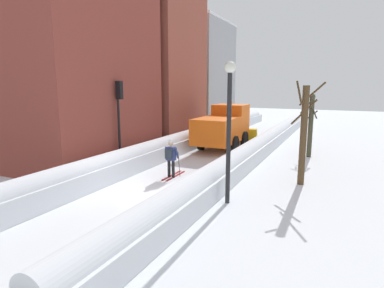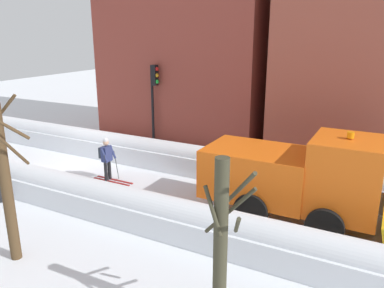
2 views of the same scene
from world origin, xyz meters
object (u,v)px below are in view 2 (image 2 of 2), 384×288
object	(u,v)px
skier	(107,157)
bare_tree_near	(6,181)
plow_truck	(298,177)
bare_tree_mid	(221,244)
traffic_light_pole	(154,95)

from	to	relation	value
skier	bare_tree_near	xyz separation A→B (m)	(5.58, 1.51, 1.23)
plow_truck	bare_tree_mid	world-z (taller)	bare_tree_mid
plow_truck	skier	world-z (taller)	plow_truck
traffic_light_pole	bare_tree_mid	world-z (taller)	traffic_light_pole
plow_truck	bare_tree_near	distance (m)	8.42
bare_tree_near	plow_truck	bearing A→B (deg)	133.25
plow_truck	bare_tree_near	world-z (taller)	bare_tree_near
traffic_light_pole	bare_tree_mid	size ratio (longest dim) A/B	1.20
skier	bare_tree_near	world-z (taller)	bare_tree_near
skier	bare_tree_mid	distance (m)	9.14
bare_tree_near	bare_tree_mid	xyz separation A→B (m)	(-0.26, 5.87, -0.29)
traffic_light_pole	bare_tree_near	world-z (taller)	traffic_light_pole
plow_truck	skier	xyz separation A→B (m)	(0.16, -7.62, -0.48)
skier	traffic_light_pole	size ratio (longest dim) A/B	0.41
bare_tree_near	bare_tree_mid	distance (m)	5.88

